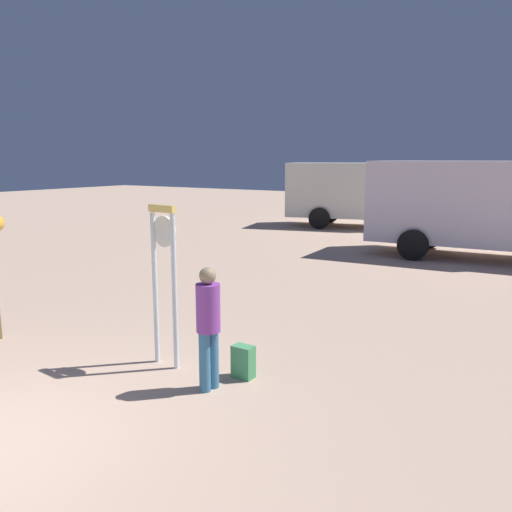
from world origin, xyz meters
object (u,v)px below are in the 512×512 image
object	(u,v)px
standing_clock	(164,268)
person_near_clock	(208,322)
box_truck_far	(361,192)
box_truck_near	(473,205)
backpack	(244,362)

from	to	relation	value
standing_clock	person_near_clock	size ratio (longest dim) A/B	1.44
person_near_clock	box_truck_far	xyz separation A→B (m)	(-4.71, 16.66, 0.62)
box_truck_near	box_truck_far	xyz separation A→B (m)	(-5.57, 5.07, -0.05)
standing_clock	person_near_clock	bearing A→B (deg)	-17.81
backpack	box_truck_near	distance (m)	11.14
standing_clock	box_truck_far	xyz separation A→B (m)	(-3.69, 16.33, 0.09)
backpack	box_truck_far	world-z (taller)	box_truck_far
person_near_clock	box_truck_near	world-z (taller)	box_truck_near
standing_clock	person_near_clock	world-z (taller)	standing_clock
person_near_clock	backpack	bearing A→B (deg)	73.88
person_near_clock	box_truck_near	xyz separation A→B (m)	(0.86, 11.59, 0.67)
standing_clock	box_truck_near	size ratio (longest dim) A/B	0.35
standing_clock	person_near_clock	xyz separation A→B (m)	(1.02, -0.33, -0.53)
person_near_clock	box_truck_far	bearing A→B (deg)	105.80
box_truck_far	person_near_clock	bearing A→B (deg)	-74.20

